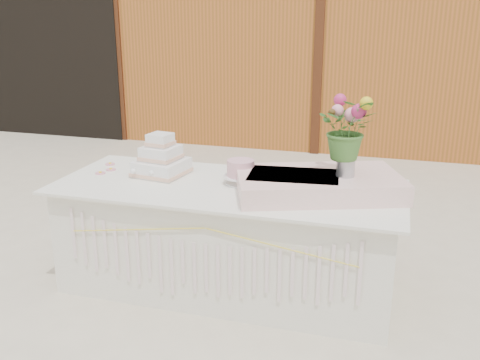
# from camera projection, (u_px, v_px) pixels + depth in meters

# --- Properties ---
(ground) EXTENTS (80.00, 80.00, 0.00)m
(ground) POSITION_uv_depth(u_px,v_px,m) (228.00, 286.00, 3.90)
(ground) COLOR beige
(ground) RESTS_ON ground
(barn) EXTENTS (12.60, 4.60, 3.30)m
(barn) POSITION_uv_depth(u_px,v_px,m) (337.00, 27.00, 8.88)
(barn) COLOR #A85523
(barn) RESTS_ON ground
(cake_table) EXTENTS (2.40, 1.00, 0.77)m
(cake_table) POSITION_uv_depth(u_px,v_px,m) (228.00, 237.00, 3.78)
(cake_table) COLOR silver
(cake_table) RESTS_ON ground
(wedding_cake) EXTENTS (0.39, 0.39, 0.31)m
(wedding_cake) POSITION_uv_depth(u_px,v_px,m) (161.00, 161.00, 3.89)
(wedding_cake) COLOR white
(wedding_cake) RESTS_ON cake_table
(pink_cake_stand) EXTENTS (0.24, 0.24, 0.17)m
(pink_cake_stand) POSITION_uv_depth(u_px,v_px,m) (241.00, 171.00, 3.67)
(pink_cake_stand) COLOR silver
(pink_cake_stand) RESTS_ON cake_table
(satin_runner) EXTENTS (1.20, 0.93, 0.13)m
(satin_runner) POSITION_uv_depth(u_px,v_px,m) (318.00, 184.00, 3.49)
(satin_runner) COLOR #FFD0CD
(satin_runner) RESTS_ON cake_table
(flower_vase) EXTENTS (0.12, 0.12, 0.16)m
(flower_vase) POSITION_uv_depth(u_px,v_px,m) (346.00, 164.00, 3.41)
(flower_vase) COLOR #AFAFB3
(flower_vase) RESTS_ON satin_runner
(bouquet) EXTENTS (0.37, 0.33, 0.40)m
(bouquet) POSITION_uv_depth(u_px,v_px,m) (348.00, 121.00, 3.33)
(bouquet) COLOR #3D6E2C
(bouquet) RESTS_ON flower_vase
(loose_flowers) EXTENTS (0.22, 0.38, 0.02)m
(loose_flowers) POSITION_uv_depth(u_px,v_px,m) (109.00, 167.00, 4.08)
(loose_flowers) COLOR pink
(loose_flowers) RESTS_ON cake_table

